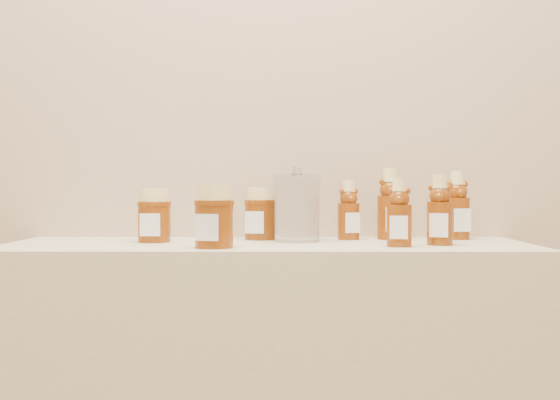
# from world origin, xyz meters

# --- Properties ---
(wall_back) EXTENTS (3.50, 0.02, 2.70)m
(wall_back) POSITION_xyz_m (0.00, 1.75, 1.35)
(wall_back) COLOR tan
(wall_back) RESTS_ON ground
(bear_bottle_back_left) EXTENTS (0.07, 0.07, 0.17)m
(bear_bottle_back_left) POSITION_xyz_m (0.20, 1.67, 0.98)
(bear_bottle_back_left) COLOR #622707
(bear_bottle_back_left) RESTS_ON display_table
(bear_bottle_back_mid) EXTENTS (0.08, 0.08, 0.20)m
(bear_bottle_back_mid) POSITION_xyz_m (0.30, 1.68, 1.00)
(bear_bottle_back_mid) COLOR #622707
(bear_bottle_back_mid) RESTS_ON display_table
(bear_bottle_back_right) EXTENTS (0.08, 0.08, 0.19)m
(bear_bottle_back_right) POSITION_xyz_m (0.46, 1.68, 1.00)
(bear_bottle_back_right) COLOR #622707
(bear_bottle_back_right) RESTS_ON display_table
(bear_bottle_front_left) EXTENTS (0.07, 0.07, 0.17)m
(bear_bottle_front_left) POSITION_xyz_m (0.29, 1.47, 0.98)
(bear_bottle_front_left) COLOR #622707
(bear_bottle_front_left) RESTS_ON display_table
(bear_bottle_front_right) EXTENTS (0.08, 0.08, 0.18)m
(bear_bottle_front_right) POSITION_xyz_m (0.38, 1.51, 0.99)
(bear_bottle_front_right) COLOR #622707
(bear_bottle_front_right) RESTS_ON display_table
(honey_jar_left) EXTENTS (0.09, 0.09, 0.13)m
(honey_jar_left) POSITION_xyz_m (-0.27, 1.59, 0.96)
(honey_jar_left) COLOR #622707
(honey_jar_left) RESTS_ON display_table
(honey_jar_back) EXTENTS (0.11, 0.11, 0.13)m
(honey_jar_back) POSITION_xyz_m (-0.02, 1.67, 0.96)
(honey_jar_back) COLOR #622707
(honey_jar_back) RESTS_ON display_table
(honey_jar_front) EXTENTS (0.11, 0.11, 0.13)m
(honey_jar_front) POSITION_xyz_m (-0.11, 1.44, 0.97)
(honey_jar_front) COLOR #622707
(honey_jar_front) RESTS_ON display_table
(glass_canister) EXTENTS (0.13, 0.13, 0.17)m
(glass_canister) POSITION_xyz_m (0.07, 1.60, 0.99)
(glass_canister) COLOR white
(glass_canister) RESTS_ON display_table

